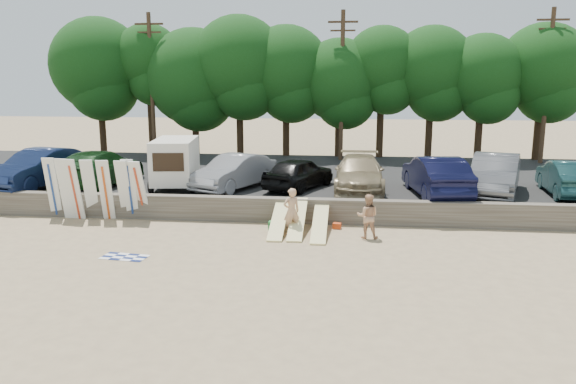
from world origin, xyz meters
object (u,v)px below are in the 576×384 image
car_7 (567,178)px  box_trailer (175,161)px  car_6 (495,175)px  car_4 (359,173)px  car_5 (436,176)px  beachgoer_b (368,216)px  car_1 (99,168)px  car_3 (299,173)px  cooler (274,225)px  car_0 (40,168)px  car_2 (234,172)px  beachgoer_a (291,211)px

car_7 → box_trailer: bearing=5.6°
car_6 → car_4: bearing=-165.6°
car_5 → car_6: size_ratio=0.99×
beachgoer_b → car_1: bearing=-19.9°
car_3 → car_6: bearing=-157.8°
car_7 → cooler: (-12.32, -4.50, -1.31)m
car_3 → car_4: (2.78, -0.09, 0.04)m
car_4 → car_5: 3.40m
car_0 → car_1: bearing=28.4°
box_trailer → car_5: box_trailer is taller
car_4 → cooler: car_4 is taller
car_0 → car_6: (20.76, 0.57, -0.00)m
car_3 → car_6: (8.66, -0.41, 0.15)m
beachgoer_b → car_5: bearing=-121.2°
car_5 → car_0: bearing=-7.4°
car_0 → cooler: car_0 is taller
box_trailer → car_0: bearing=176.8°
car_1 → car_2: bearing=-176.0°
car_3 → cooler: (-0.54, -4.69, -1.28)m
car_6 → car_7: bearing=21.4°
car_4 → beachgoer_b: (0.25, -5.37, -0.66)m
car_3 → car_4: car_4 is taller
car_3 → beachgoer_a: (0.21, -5.22, -0.56)m
car_1 → car_3: size_ratio=1.34×
car_1 → car_3: car_1 is taller
car_7 → car_5: bearing=12.0°
car_4 → beachgoer_b: size_ratio=3.29×
car_0 → beachgoer_a: bearing=-6.3°
car_0 → car_7: (23.88, 0.78, -0.12)m
beachgoer_a → beachgoer_b: beachgoer_a is taller
cooler → car_3: bearing=87.4°
car_6 → box_trailer: bearing=-162.5°
car_2 → cooler: bearing=-36.1°
car_6 → car_2: bearing=-162.8°
car_0 → box_trailer: bearing=17.6°
box_trailer → car_0: size_ratio=0.70×
car_2 → beachgoer_a: size_ratio=2.71×
beachgoer_b → cooler: (-3.57, 0.77, -0.66)m
box_trailer → beachgoer_b: box_trailer is taller
car_0 → car_4: (14.87, 0.88, -0.11)m
box_trailer → car_6: (14.38, 0.02, -0.39)m
car_4 → cooler: bearing=-125.3°
car_0 → beachgoer_b: size_ratio=3.30×
box_trailer → beachgoer_b: size_ratio=2.32×
box_trailer → car_6: box_trailer is taller
beachgoer_a → cooler: beachgoer_a is taller
car_3 → car_7: size_ratio=0.92×
car_0 → car_1: 2.66m
car_3 → car_4: 2.78m
car_0 → car_7: bearing=14.6°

